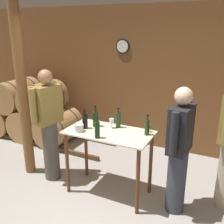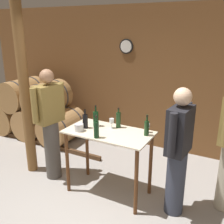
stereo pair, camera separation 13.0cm
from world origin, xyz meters
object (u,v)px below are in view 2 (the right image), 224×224
wine_bottle_right (118,120)px  wine_glass_near_center (148,126)px  person_visitor_bearded (178,151)px  ice_bucket (79,127)px  wine_bottle_center (96,129)px  wooden_post (25,92)px  wine_bottle_far_left (85,121)px  person_visitor_with_scarf (50,123)px  wine_bottle_far_right (147,128)px  wine_bottle_left (96,118)px  wine_glass_near_left (112,121)px

wine_bottle_right → wine_glass_near_center: (0.43, 0.03, -0.03)m
wine_glass_near_center → person_visitor_bearded: 0.53m
ice_bucket → wine_bottle_center: bearing=-13.5°
wooden_post → person_visitor_bearded: 2.44m
wine_bottle_far_left → person_visitor_with_scarf: 0.65m
wine_bottle_far_left → wine_bottle_far_right: bearing=10.7°
wine_bottle_left → wine_bottle_center: 0.41m
wine_bottle_left → wine_bottle_far_left: bearing=-124.4°
wine_bottle_left → wooden_post: bearing=-172.7°
wine_glass_near_center → wine_bottle_far_left: bearing=-162.3°
wine_glass_near_center → person_visitor_bearded: person_visitor_bearded is taller
wine_bottle_far_left → wine_bottle_left: bearing=55.6°
person_visitor_with_scarf → wine_bottle_far_left: bearing=1.1°
wine_bottle_center → ice_bucket: bearing=166.5°
wine_bottle_right → wine_glass_near_center: bearing=3.7°
wine_bottle_right → wine_glass_near_left: (-0.07, -0.07, -0.01)m
wine_bottle_right → ice_bucket: bearing=-138.0°
wine_bottle_center → person_visitor_bearded: (0.98, 0.29, -0.19)m
ice_bucket → person_visitor_bearded: bearing=9.0°
wooden_post → wine_bottle_right: bearing=9.7°
wine_bottle_right → wine_glass_near_left: 0.10m
wine_bottle_left → wine_bottle_center: (0.22, -0.35, 0.00)m
wine_bottle_right → person_visitor_with_scarf: size_ratio=0.17×
wine_bottle_far_right → person_visitor_with_scarf: 1.50m
wine_glass_near_left → wine_bottle_center: bearing=-92.1°
ice_bucket → person_visitor_bearded: 1.33m
wine_bottle_left → wine_bottle_far_right: size_ratio=1.10×
wine_bottle_far_right → person_visitor_bearded: 0.49m
ice_bucket → person_visitor_with_scarf: 0.64m
ice_bucket → wine_glass_near_center: bearing=25.4°
wine_bottle_center → person_visitor_bearded: bearing=16.2°
wooden_post → wine_bottle_far_left: wooden_post is taller
wine_bottle_far_right → wine_glass_near_center: size_ratio=2.27×
wooden_post → wine_bottle_left: 1.23m
wine_bottle_far_left → wine_bottle_center: size_ratio=0.92×
wine_bottle_far_right → wine_glass_near_left: 0.52m
wine_bottle_left → person_visitor_with_scarf: (-0.72, -0.15, -0.15)m
wine_glass_near_left → wine_glass_near_center: wine_glass_near_left is taller
wine_bottle_center → ice_bucket: size_ratio=2.39×
person_visitor_with_scarf → wine_bottle_right: bearing=13.6°
wine_bottle_far_left → wine_bottle_far_right: size_ratio=0.97×
person_visitor_with_scarf → wine_glass_near_left: bearing=10.8°
ice_bucket → person_visitor_bearded: size_ratio=0.07×
person_visitor_bearded → ice_bucket: bearing=-171.0°
wine_bottle_far_left → person_visitor_with_scarf: person_visitor_with_scarf is taller
wine_bottle_left → wine_bottle_far_right: 0.76m
wine_glass_near_center → wine_bottle_right: bearing=-176.3°
wine_glass_near_center → person_visitor_with_scarf: (-1.46, -0.28, -0.12)m
wine_bottle_center → person_visitor_with_scarf: 0.98m
ice_bucket → person_visitor_with_scarf: (-0.62, 0.12, -0.08)m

